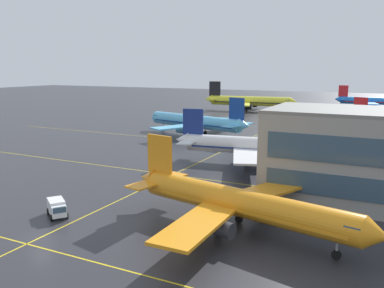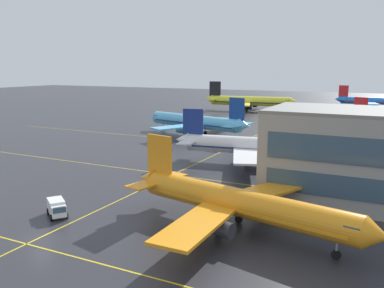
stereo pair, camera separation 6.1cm
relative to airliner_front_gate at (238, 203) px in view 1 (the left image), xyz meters
The scene contains 9 objects.
ground_plane 23.02m from the airliner_front_gate, 148.60° to the right, with size 600.00×600.00×0.00m, color #28282D.
airliner_front_gate is the anchor object (origin of this frame).
airliner_second_row 34.78m from the airliner_front_gate, 104.59° to the left, with size 34.29×29.28×10.67m.
airliner_third_row 69.20m from the airliner_front_gate, 120.20° to the left, with size 36.05×30.69×11.34m.
airliner_far_left_stand 93.78m from the airliner_front_gate, 93.74° to the left, with size 32.23×27.45×10.15m.
airliner_far_right_stand 135.55m from the airliner_front_gate, 108.29° to the left, with size 41.16×35.27×12.79m.
airliner_distant_taxiway 163.70m from the airliner_front_gate, 88.06° to the left, with size 34.11×29.45×10.62m.
taxiway_markings 27.27m from the airliner_front_gate, 135.89° to the left, with size 145.55×107.85×0.01m.
service_truck_catering 23.56m from the airliner_front_gate, 165.24° to the right, with size 4.40×3.91×2.10m.
Camera 1 is at (35.02, -31.39, 19.08)m, focal length 38.23 mm.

